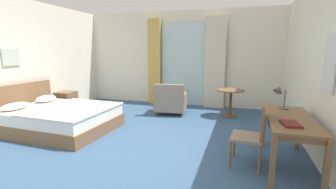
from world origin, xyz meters
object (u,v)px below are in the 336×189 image
Objects in this scene: nightstand at (67,102)px; writing_desk at (290,123)px; desk_chair at (253,132)px; closed_book at (291,124)px; armchair_by_window at (171,102)px; desk_lamp at (280,92)px; round_cafe_table at (231,97)px; framed_picture at (11,57)px; bed at (58,118)px.

nightstand is 0.37× the size of writing_desk.
closed_book is at bearing -28.98° from desk_chair.
armchair_by_window is at bearing 137.12° from writing_desk.
round_cafe_table is at bearing 111.33° from desk_lamp.
armchair_by_window reaches higher than round_cafe_table.
desk_lamp reaches higher than nightstand.
nightstand is 5.07m from desk_chair.
framed_picture is (-5.37, 0.72, 0.76)m from closed_book.
framed_picture is (-5.32, -0.07, 0.49)m from desk_lamp.
closed_book is (0.42, -0.23, 0.23)m from desk_chair.
desk_chair reaches higher than closed_book.
desk_chair is at bearing -20.91° from nightstand.
bed reaches higher than armchair_by_window.
framed_picture reaches higher than round_cafe_table.
round_cafe_table is (1.51, 0.24, 0.18)m from armchair_by_window.
closed_book is 0.43× the size of round_cafe_table.
desk_lamp is at bearing -68.67° from round_cafe_table.
desk_lamp is (0.38, 0.56, 0.50)m from desk_chair.
nightstand is 1.32× the size of framed_picture.
desk_chair is at bearing -7.30° from bed.
nightstand is at bearing 162.35° from writing_desk.
framed_picture reaches higher than closed_book.
nightstand is at bearing 80.64° from framed_picture.
desk_lamp reaches higher than bed.
desk_lamp is (5.11, -1.25, 0.74)m from nightstand.
closed_book reaches higher than nightstand.
bed is 3.23× the size of round_cafe_table.
nightstand is (-0.88, 1.31, 0.01)m from bed.
desk_chair is at bearing -5.67° from framed_picture.
round_cafe_table is at bearing 98.32° from closed_book.
desk_chair is (4.73, -1.81, 0.24)m from nightstand.
writing_desk is 3.60× the size of framed_picture.
desk_chair is 2.68m from round_cafe_table.
armchair_by_window is at bearing 123.60° from closed_book.
nightstand is at bearing 123.86° from bed.
desk_lamp is 0.63× the size of round_cafe_table.
closed_book is at bearing -7.68° from framed_picture.
round_cafe_table is (-0.81, 2.09, -0.51)m from desk_lamp.
framed_picture is at bearing -154.49° from round_cafe_table.
armchair_by_window is 1.22× the size of round_cafe_table.
framed_picture is (-0.22, -1.32, 1.24)m from nightstand.
bed is 4.04m from round_cafe_table.
armchair_by_window is at bearing 128.98° from desk_chair.
nightstand is 2.85m from armchair_by_window.
desk_chair is at bearing -80.59° from round_cafe_table.
writing_desk is (5.21, -1.66, 0.37)m from nightstand.
desk_lamp is (4.23, 0.06, 0.75)m from bed.
desk_lamp reaches higher than desk_chair.
desk_chair is 3.10m from armchair_by_window.
armchair_by_window reaches higher than closed_book.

